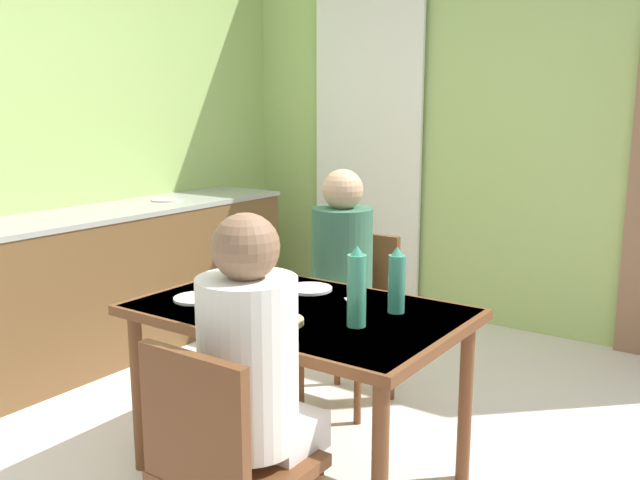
{
  "coord_description": "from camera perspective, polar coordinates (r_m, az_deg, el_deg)",
  "views": [
    {
      "loc": [
        1.72,
        -2.07,
        1.52
      ],
      "look_at": [
        0.18,
        0.16,
        0.98
      ],
      "focal_mm": 37.87,
      "sensor_mm": 36.0,
      "label": 1
    }
  ],
  "objects": [
    {
      "name": "drinking_glass_by_far_diner",
      "position": [
        2.54,
        -9.65,
        -5.81
      ],
      "size": [
        0.06,
        0.06,
        0.1
      ],
      "primitive_type": "cylinder",
      "color": "silver",
      "rests_on": "dining_table"
    },
    {
      "name": "chair_near_diner",
      "position": [
        2.08,
        -8.25,
        -18.23
      ],
      "size": [
        0.4,
        0.4,
        0.87
      ],
      "color": "brown",
      "rests_on": "ground_plane"
    },
    {
      "name": "ground_plane",
      "position": [
        3.09,
        -4.65,
        -18.18
      ],
      "size": [
        6.29,
        6.29,
        0.0
      ],
      "primitive_type": "plane",
      "color": "silver"
    },
    {
      "name": "water_bottle_green_near",
      "position": [
        2.45,
        3.12,
        -4.11
      ],
      "size": [
        0.07,
        0.07,
        0.3
      ],
      "color": "#3A8F6D",
      "rests_on": "dining_table"
    },
    {
      "name": "cutlery_knife_near",
      "position": [
        2.76,
        -3.9,
        -5.35
      ],
      "size": [
        0.03,
        0.15,
        0.0
      ],
      "primitive_type": "cube",
      "rotation": [
        0.0,
        0.0,
        1.5
      ],
      "color": "silver",
      "rests_on": "dining_table"
    },
    {
      "name": "dining_table",
      "position": [
        2.73,
        -1.81,
        -7.26
      ],
      "size": [
        1.3,
        0.83,
        0.73
      ],
      "color": "brown",
      "rests_on": "ground_plane"
    },
    {
      "name": "bread_plate_sliced",
      "position": [
        2.51,
        -3.56,
        -6.89
      ],
      "size": [
        0.19,
        0.19,
        0.02
      ],
      "primitive_type": "cylinder",
      "color": "#DBB77A",
      "rests_on": "dining_table"
    },
    {
      "name": "chair_far_diner",
      "position": [
        3.5,
        2.96,
        -5.69
      ],
      "size": [
        0.4,
        0.4,
        0.87
      ],
      "rotation": [
        0.0,
        0.0,
        3.14
      ],
      "color": "brown",
      "rests_on": "ground_plane"
    },
    {
      "name": "drinking_glass_by_near_diner",
      "position": [
        2.7,
        -7.27,
        -4.69
      ],
      "size": [
        0.06,
        0.06,
        0.1
      ],
      "primitive_type": "cylinder",
      "color": "silver",
      "rests_on": "dining_table"
    },
    {
      "name": "person_far_diner",
      "position": [
        3.31,
        1.76,
        -1.56
      ],
      "size": [
        0.3,
        0.37,
        0.77
      ],
      "rotation": [
        0.0,
        0.0,
        3.14
      ],
      "color": "#316842",
      "rests_on": "ground_plane"
    },
    {
      "name": "person_near_diner",
      "position": [
        2.05,
        -5.84,
        -9.84
      ],
      "size": [
        0.3,
        0.37,
        0.77
      ],
      "color": "silver",
      "rests_on": "ground_plane"
    },
    {
      "name": "kitchen_counter",
      "position": [
        4.46,
        -15.83,
        -3.0
      ],
      "size": [
        0.61,
        2.35,
        0.91
      ],
      "color": "brown",
      "rests_on": "ground_plane"
    },
    {
      "name": "curtain_panel",
      "position": [
        5.12,
        3.98,
        7.65
      ],
      "size": [
        0.9,
        0.03,
        2.39
      ],
      "primitive_type": "cube",
      "color": "white",
      "rests_on": "ground_plane"
    },
    {
      "name": "dinner_plate_near_left",
      "position": [
        2.85,
        -10.39,
        -4.87
      ],
      "size": [
        0.19,
        0.19,
        0.01
      ],
      "primitive_type": "cylinder",
      "color": "white",
      "rests_on": "dining_table"
    },
    {
      "name": "cutlery_fork_near",
      "position": [
        2.76,
        2.58,
        -5.33
      ],
      "size": [
        0.12,
        0.11,
        0.0
      ],
      "primitive_type": "cube",
      "rotation": [
        0.0,
        0.0,
        2.4
      ],
      "color": "silver",
      "rests_on": "dining_table"
    },
    {
      "name": "dinner_plate_near_right",
      "position": [
        2.95,
        -0.88,
        -4.14
      ],
      "size": [
        0.2,
        0.2,
        0.01
      ],
      "primitive_type": "cylinder",
      "color": "white",
      "rests_on": "dining_table"
    },
    {
      "name": "wall_back",
      "position": [
        4.81,
        13.93,
        9.84
      ],
      "size": [
        4.15,
        0.1,
        2.85
      ],
      "primitive_type": "cube",
      "color": "#A5C16D",
      "rests_on": "ground_plane"
    },
    {
      "name": "wall_left",
      "position": [
        4.56,
        -19.67,
        9.46
      ],
      "size": [
        0.1,
        3.63,
        2.85
      ],
      "primitive_type": "cube",
      "color": "#A0C26A",
      "rests_on": "ground_plane"
    },
    {
      "name": "serving_bowl_center",
      "position": [
        3.03,
        -7.61,
        -3.43
      ],
      "size": [
        0.17,
        0.17,
        0.05
      ],
      "primitive_type": "cylinder",
      "color": "#E6E9C6",
      "rests_on": "dining_table"
    },
    {
      "name": "water_bottle_green_far",
      "position": [
        2.63,
        6.49,
        -3.53
      ],
      "size": [
        0.07,
        0.07,
        0.26
      ],
      "color": "#378870",
      "rests_on": "dining_table"
    }
  ]
}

